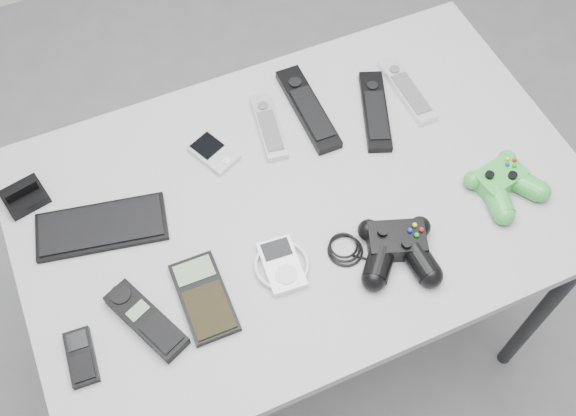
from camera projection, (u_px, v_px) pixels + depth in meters
name	position (u px, v px, depth m)	size (l,w,h in m)	color
floor	(294.00, 339.00, 1.98)	(3.50, 3.50, 0.00)	slate
desk	(302.00, 213.00, 1.40)	(1.13, 0.72, 0.75)	gray
pda_keyboard	(102.00, 226.00, 1.30)	(0.25, 0.11, 0.02)	black
dock_bracket	(23.00, 194.00, 1.32)	(0.08, 0.07, 0.04)	black
pda	(214.00, 152.00, 1.39)	(0.06, 0.10, 0.02)	#B9B9C1
remote_silver_a	(269.00, 126.00, 1.42)	(0.04, 0.17, 0.02)	#B9B9C1
remote_black_a	(308.00, 108.00, 1.44)	(0.05, 0.23, 0.02)	black
remote_black_b	(375.00, 110.00, 1.44)	(0.05, 0.21, 0.02)	black
remote_silver_b	(407.00, 90.00, 1.47)	(0.04, 0.19, 0.02)	silver
mobile_phone	(81.00, 357.00, 1.16)	(0.05, 0.10, 0.02)	black
cordless_handset	(146.00, 320.00, 1.19)	(0.05, 0.17, 0.03)	black
calculator	(204.00, 297.00, 1.22)	(0.08, 0.17, 0.02)	black
mp3_player	(282.00, 265.00, 1.25)	(0.10, 0.11, 0.02)	white
controller_black	(398.00, 247.00, 1.25)	(0.26, 0.16, 0.05)	black
controller_green	(504.00, 182.00, 1.33)	(0.14, 0.15, 0.05)	#248526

